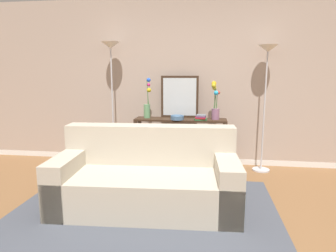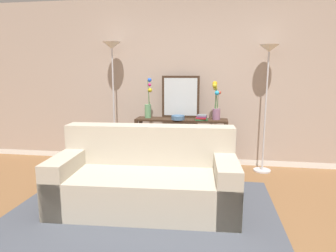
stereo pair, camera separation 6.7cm
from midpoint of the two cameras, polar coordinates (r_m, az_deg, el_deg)
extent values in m
cube|color=brown|center=(2.95, -0.45, -20.33)|extent=(16.00, 16.00, 0.02)
cube|color=white|center=(5.08, 3.90, -6.27)|extent=(12.00, 0.15, 0.09)
cube|color=#B29E8E|center=(4.87, 4.09, 8.83)|extent=(12.00, 0.14, 2.56)
cube|color=#474C56|center=(3.36, -4.16, -16.06)|extent=(2.86, 2.11, 0.01)
cube|color=#BCB29E|center=(3.36, -3.81, -12.20)|extent=(2.04, 1.04, 0.42)
cube|color=#BCB29E|center=(3.54, -3.01, -3.52)|extent=(2.00, 0.37, 0.46)
cube|color=#BCB29E|center=(3.57, -18.01, -9.77)|extent=(0.29, 0.94, 0.60)
cube|color=#BCB29E|center=(3.30, 11.58, -11.12)|extent=(0.29, 0.94, 0.60)
cube|color=#382619|center=(4.56, 3.00, 1.22)|extent=(1.41, 0.32, 0.03)
cube|color=#382619|center=(4.70, 2.93, -6.36)|extent=(1.30, 0.28, 0.01)
cube|color=#382619|center=(4.63, -5.65, -3.66)|extent=(0.05, 0.05, 0.76)
cube|color=#382619|center=(4.49, 11.47, -4.26)|extent=(0.05, 0.05, 0.76)
cube|color=#382619|center=(4.89, -4.85, -2.89)|extent=(0.05, 0.05, 0.76)
cube|color=#382619|center=(4.76, 11.33, -3.43)|extent=(0.05, 0.05, 0.76)
cylinder|color=silver|center=(5.01, -9.69, -7.06)|extent=(0.26, 0.26, 0.02)
cylinder|color=silver|center=(4.82, -10.03, 3.54)|extent=(0.02, 0.02, 1.83)
cone|color=silver|center=(4.80, -10.40, 15.08)|extent=(0.28, 0.28, 0.10)
cylinder|color=silver|center=(4.82, 18.07, -8.12)|extent=(0.26, 0.26, 0.02)
cylinder|color=silver|center=(4.63, 18.68, 2.43)|extent=(0.02, 0.02, 1.76)
cone|color=silver|center=(4.60, 19.37, 13.98)|extent=(0.28, 0.28, 0.10)
cube|color=#382619|center=(4.65, 2.86, 5.64)|extent=(0.59, 0.02, 0.65)
cube|color=silver|center=(4.64, 2.84, 5.63)|extent=(0.52, 0.01, 0.58)
cylinder|color=#669E6B|center=(4.65, -3.49, 2.89)|extent=(0.10, 0.10, 0.21)
cylinder|color=#3D7538|center=(4.63, -3.33, 5.56)|extent=(0.01, 0.03, 0.22)
sphere|color=gold|center=(4.62, -3.09, 6.94)|extent=(0.07, 0.07, 0.07)
cylinder|color=#3D7538|center=(4.62, -3.36, 6.07)|extent=(0.02, 0.03, 0.30)
sphere|color=#CE2777|center=(4.60, -3.16, 7.95)|extent=(0.05, 0.05, 0.05)
cylinder|color=#3D7538|center=(4.62, -3.36, 6.52)|extent=(0.02, 0.05, 0.38)
sphere|color=blue|center=(4.60, -3.17, 8.87)|extent=(0.06, 0.06, 0.06)
cylinder|color=gray|center=(4.54, 9.73, 2.28)|extent=(0.12, 0.12, 0.17)
cylinder|color=#3D7538|center=(4.51, 9.61, 5.50)|extent=(0.01, 0.03, 0.34)
sphere|color=gold|center=(4.49, 9.43, 7.69)|extent=(0.07, 0.07, 0.07)
cylinder|color=#3D7538|center=(4.52, 9.63, 5.70)|extent=(0.02, 0.03, 0.37)
sphere|color=gold|center=(4.51, 9.46, 8.09)|extent=(0.07, 0.07, 0.07)
cylinder|color=#3D7538|center=(4.52, 10.02, 4.84)|extent=(0.01, 0.02, 0.24)
sphere|color=#C03F2D|center=(4.52, 10.30, 6.36)|extent=(0.05, 0.05, 0.05)
cylinder|color=#3D7538|center=(4.50, 9.81, 4.81)|extent=(0.03, 0.01, 0.24)
sphere|color=#28ACE4|center=(4.47, 9.86, 6.31)|extent=(0.07, 0.07, 0.07)
cylinder|color=#3D7538|center=(4.52, 9.66, 5.28)|extent=(0.03, 0.04, 0.31)
sphere|color=gold|center=(4.53, 9.53, 7.24)|extent=(0.06, 0.06, 0.06)
cylinder|color=#4C7093|center=(4.47, 2.36, 1.58)|extent=(0.20, 0.20, 0.06)
torus|color=#4C7093|center=(4.46, 2.36, 1.99)|extent=(0.20, 0.20, 0.01)
cube|color=#236033|center=(4.46, 6.86, 1.29)|extent=(0.19, 0.16, 0.02)
cube|color=maroon|center=(4.45, 6.84, 1.55)|extent=(0.16, 0.14, 0.02)
cube|color=#6B3360|center=(4.45, 6.95, 1.81)|extent=(0.15, 0.13, 0.02)
cube|color=slate|center=(4.45, 6.99, 2.05)|extent=(0.15, 0.13, 0.02)
cube|color=gold|center=(4.81, -3.73, -7.01)|extent=(0.04, 0.14, 0.12)
cube|color=tan|center=(4.81, -3.18, -7.17)|extent=(0.05, 0.17, 0.10)
cube|color=#2D2D33|center=(4.80, -2.64, -7.20)|extent=(0.04, 0.18, 0.10)
cube|color=#B77F33|center=(4.79, -2.14, -7.15)|extent=(0.04, 0.14, 0.11)
cube|color=#BC3328|center=(4.78, -1.59, -7.25)|extent=(0.05, 0.17, 0.10)
cube|color=maroon|center=(4.77, -0.98, -7.20)|extent=(0.05, 0.18, 0.12)
cube|color=#1E7075|center=(4.76, -0.40, -7.23)|extent=(0.04, 0.15, 0.12)
cube|color=#6B3360|center=(4.76, 0.08, -7.29)|extent=(0.03, 0.16, 0.11)
camera|label=1|loc=(0.03, -89.50, 0.09)|focal=31.57mm
camera|label=2|loc=(0.03, 90.50, -0.09)|focal=31.57mm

